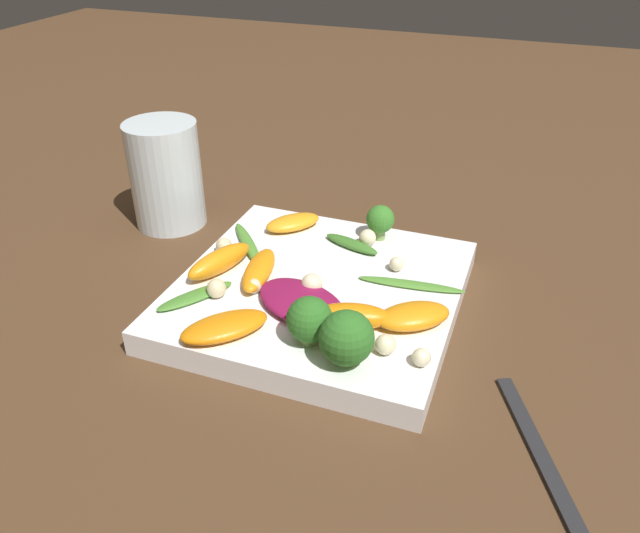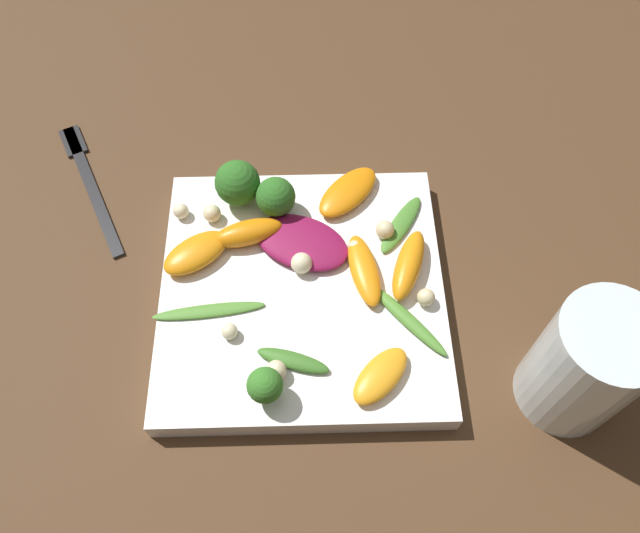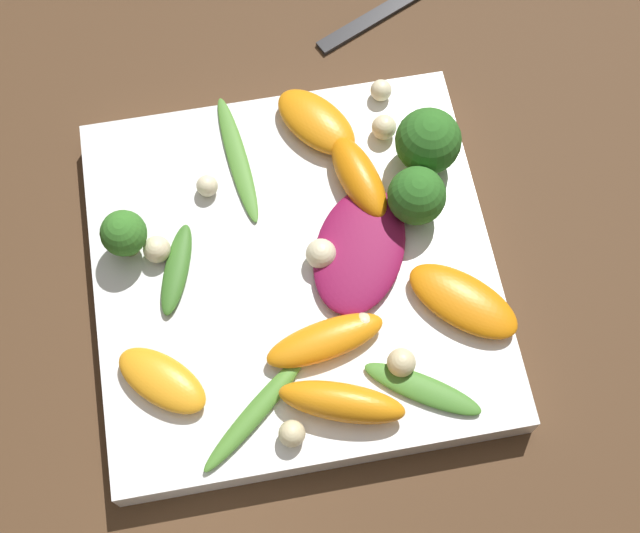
% 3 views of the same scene
% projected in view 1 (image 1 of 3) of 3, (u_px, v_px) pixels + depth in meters
% --- Properties ---
extents(ground_plane, '(2.40, 2.40, 0.00)m').
position_uv_depth(ground_plane, '(319.00, 304.00, 0.57)').
color(ground_plane, '#4C331E').
extents(plate, '(0.25, 0.25, 0.02)m').
position_uv_depth(plate, '(319.00, 294.00, 0.57)').
color(plate, white).
rests_on(plate, ground_plane).
extents(drinking_glass, '(0.08, 0.08, 0.12)m').
position_uv_depth(drinking_glass, '(166.00, 175.00, 0.68)').
color(drinking_glass, silver).
rests_on(drinking_glass, ground_plane).
extents(fork, '(0.09, 0.17, 0.01)m').
position_uv_depth(fork, '(563.00, 497.00, 0.39)').
color(fork, '#262628').
rests_on(fork, ground_plane).
extents(radicchio_leaf_0, '(0.10, 0.09, 0.01)m').
position_uv_depth(radicchio_leaf_0, '(296.00, 301.00, 0.53)').
color(radicchio_leaf_0, maroon).
rests_on(radicchio_leaf_0, plate).
extents(orange_segment_0, '(0.05, 0.08, 0.02)m').
position_uv_depth(orange_segment_0, '(220.00, 261.00, 0.57)').
color(orange_segment_0, orange).
rests_on(orange_segment_0, plate).
extents(orange_segment_1, '(0.07, 0.04, 0.02)m').
position_uv_depth(orange_segment_1, '(352.00, 316.00, 0.50)').
color(orange_segment_1, orange).
rests_on(orange_segment_1, plate).
extents(orange_segment_2, '(0.07, 0.06, 0.02)m').
position_uv_depth(orange_segment_2, '(413.00, 316.00, 0.50)').
color(orange_segment_2, orange).
rests_on(orange_segment_2, plate).
extents(orange_segment_3, '(0.06, 0.06, 0.01)m').
position_uv_depth(orange_segment_3, '(293.00, 223.00, 0.64)').
color(orange_segment_3, orange).
rests_on(orange_segment_3, plate).
extents(orange_segment_4, '(0.04, 0.08, 0.02)m').
position_uv_depth(orange_segment_4, '(259.00, 270.00, 0.56)').
color(orange_segment_4, orange).
rests_on(orange_segment_4, plate).
extents(orange_segment_5, '(0.07, 0.08, 0.01)m').
position_uv_depth(orange_segment_5, '(224.00, 327.00, 0.49)').
color(orange_segment_5, orange).
rests_on(orange_segment_5, plate).
extents(broccoli_floret_0, '(0.04, 0.04, 0.04)m').
position_uv_depth(broccoli_floret_0, '(309.00, 320.00, 0.48)').
color(broccoli_floret_0, '#84AD5B').
rests_on(broccoli_floret_0, plate).
extents(broccoli_floret_1, '(0.03, 0.03, 0.04)m').
position_uv_depth(broccoli_floret_1, '(380.00, 220.00, 0.62)').
color(broccoli_floret_1, '#7A9E51').
rests_on(broccoli_floret_1, plate).
extents(broccoli_floret_2, '(0.04, 0.04, 0.05)m').
position_uv_depth(broccoli_floret_2, '(346.00, 338.00, 0.46)').
color(broccoli_floret_2, '#7A9E51').
rests_on(broccoli_floret_2, plate).
extents(arugula_sprig_0, '(0.10, 0.02, 0.00)m').
position_uv_depth(arugula_sprig_0, '(411.00, 284.00, 0.55)').
color(arugula_sprig_0, '#518E33').
rests_on(arugula_sprig_0, plate).
extents(arugula_sprig_1, '(0.07, 0.07, 0.01)m').
position_uv_depth(arugula_sprig_1, '(248.00, 244.00, 0.61)').
color(arugula_sprig_1, '#518E33').
rests_on(arugula_sprig_1, plate).
extents(arugula_sprig_2, '(0.06, 0.03, 0.01)m').
position_uv_depth(arugula_sprig_2, '(352.00, 244.00, 0.61)').
color(arugula_sprig_2, '#3D7528').
rests_on(arugula_sprig_2, plate).
extents(arugula_sprig_3, '(0.05, 0.07, 0.01)m').
position_uv_depth(arugula_sprig_3, '(195.00, 296.00, 0.54)').
color(arugula_sprig_3, '#47842D').
rests_on(arugula_sprig_3, plate).
extents(macadamia_nut_0, '(0.02, 0.02, 0.02)m').
position_uv_depth(macadamia_nut_0, '(216.00, 288.00, 0.54)').
color(macadamia_nut_0, beige).
rests_on(macadamia_nut_0, plate).
extents(macadamia_nut_1, '(0.02, 0.02, 0.02)m').
position_uv_depth(macadamia_nut_1, '(385.00, 344.00, 0.47)').
color(macadamia_nut_1, beige).
rests_on(macadamia_nut_1, plate).
extents(macadamia_nut_2, '(0.01, 0.01, 0.01)m').
position_uv_depth(macadamia_nut_2, '(254.00, 286.00, 0.54)').
color(macadamia_nut_2, beige).
rests_on(macadamia_nut_2, plate).
extents(macadamia_nut_3, '(0.02, 0.02, 0.02)m').
position_uv_depth(macadamia_nut_3, '(224.00, 246.00, 0.60)').
color(macadamia_nut_3, beige).
rests_on(macadamia_nut_3, plate).
extents(macadamia_nut_4, '(0.02, 0.02, 0.02)m').
position_uv_depth(macadamia_nut_4, '(368.00, 238.00, 0.61)').
color(macadamia_nut_4, beige).
rests_on(macadamia_nut_4, plate).
extents(macadamia_nut_5, '(0.01, 0.01, 0.01)m').
position_uv_depth(macadamia_nut_5, '(421.00, 357.00, 0.46)').
color(macadamia_nut_5, beige).
rests_on(macadamia_nut_5, plate).
extents(macadamia_nut_6, '(0.02, 0.02, 0.02)m').
position_uv_depth(macadamia_nut_6, '(316.00, 285.00, 0.54)').
color(macadamia_nut_6, beige).
rests_on(macadamia_nut_6, plate).
extents(macadamia_nut_7, '(0.01, 0.01, 0.01)m').
position_uv_depth(macadamia_nut_7, '(397.00, 264.00, 0.58)').
color(macadamia_nut_7, beige).
rests_on(macadamia_nut_7, plate).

